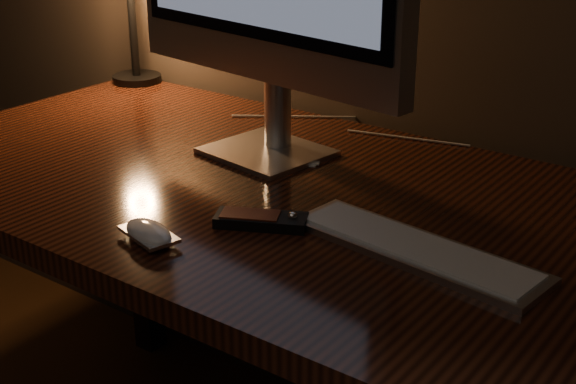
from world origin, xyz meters
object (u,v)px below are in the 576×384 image
Objects in this scene: desk at (330,250)px; keyboard at (416,249)px; mouse at (149,235)px; media_remote at (261,220)px.

keyboard reaches higher than desk.
desk is 16.75× the size of mouse.
mouse is (-0.09, -0.34, 0.14)m from desk.
mouse is (-0.32, -0.19, 0.00)m from keyboard.
desk is 11.14× the size of media_remote.
keyboard is 0.23m from media_remote.
keyboard is 0.38m from mouse.
media_remote is (-0.23, -0.05, 0.00)m from keyboard.
keyboard is 2.60× the size of media_remote.
mouse is 0.66× the size of media_remote.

